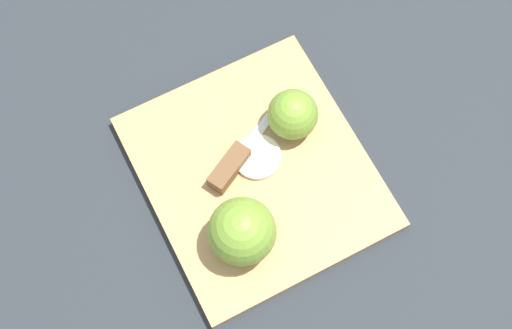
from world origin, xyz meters
name	(u,v)px	position (x,y,z in m)	size (l,w,h in m)	color
ground_plane	(256,174)	(0.00, 0.00, 0.00)	(4.00, 4.00, 0.00)	#282D33
cutting_board	(256,172)	(0.00, 0.00, 0.01)	(0.35, 0.33, 0.02)	tan
apple_half_left	(242,231)	(-0.06, 0.07, 0.06)	(0.08, 0.08, 0.08)	olive
apple_half_right	(293,114)	(0.02, -0.08, 0.05)	(0.07, 0.07, 0.07)	olive
knife	(233,163)	(0.02, 0.02, 0.03)	(0.06, 0.17, 0.02)	silver
apple_slice	(257,157)	(0.01, -0.01, 0.02)	(0.06, 0.06, 0.01)	#EFE5C6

